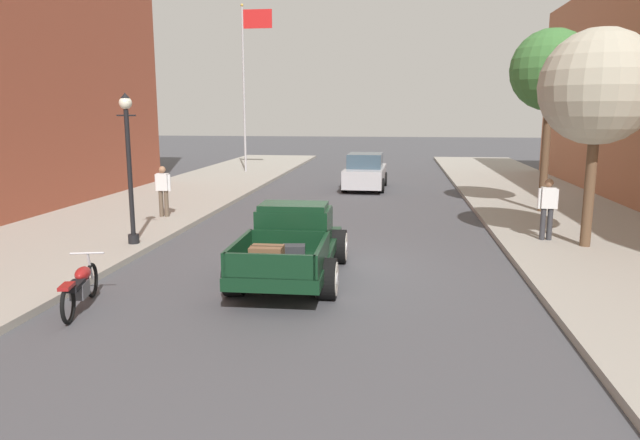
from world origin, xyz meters
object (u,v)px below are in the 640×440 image
at_px(hotrod_truck_dark_green, 293,241).
at_px(street_tree_second, 551,71).
at_px(flagpole, 247,70).
at_px(pedestrian_sidewalk_left, 163,188).
at_px(motorcycle_parked, 80,286).
at_px(street_lamp_near, 129,158).
at_px(pedestrian_sidewalk_right, 548,205).
at_px(car_background_silver, 365,172).
at_px(street_tree_nearest, 598,88).

height_order(hotrod_truck_dark_green, street_tree_second, street_tree_second).
bearing_deg(flagpole, pedestrian_sidewalk_left, -86.68).
bearing_deg(pedestrian_sidewalk_left, hotrod_truck_dark_green, -47.00).
bearing_deg(pedestrian_sidewalk_left, motorcycle_parked, -77.38).
height_order(pedestrian_sidewalk_left, street_tree_second, street_tree_second).
distance_m(hotrod_truck_dark_green, street_lamp_near, 5.19).
bearing_deg(flagpole, street_lamp_near, -85.05).
height_order(pedestrian_sidewalk_right, street_tree_second, street_tree_second).
distance_m(pedestrian_sidewalk_left, street_lamp_near, 4.14).
relative_size(hotrod_truck_dark_green, pedestrian_sidewalk_left, 3.01).
distance_m(pedestrian_sidewalk_left, street_tree_second, 13.34).
bearing_deg(street_tree_second, pedestrian_sidewalk_right, -101.86).
height_order(hotrod_truck_dark_green, flagpole, flagpole).
height_order(car_background_silver, street_tree_second, street_tree_second).
distance_m(hotrod_truck_dark_green, motorcycle_parked, 4.41).
bearing_deg(street_tree_nearest, pedestrian_sidewalk_left, 167.95).
xyz_separation_m(hotrod_truck_dark_green, car_background_silver, (0.77, 14.54, 0.01)).
relative_size(hotrod_truck_dark_green, street_lamp_near, 1.29).
bearing_deg(street_tree_nearest, motorcycle_parked, -150.83).
xyz_separation_m(hotrod_truck_dark_green, street_lamp_near, (-4.56, 1.84, 1.63)).
bearing_deg(pedestrian_sidewalk_right, street_lamp_near, -170.20).
xyz_separation_m(street_lamp_near, street_tree_second, (11.75, 6.58, 2.47)).
height_order(flagpole, street_tree_nearest, flagpole).
xyz_separation_m(pedestrian_sidewalk_left, flagpole, (-0.84, 14.51, 4.68)).
height_order(pedestrian_sidewalk_right, flagpole, flagpole).
relative_size(motorcycle_parked, car_background_silver, 0.48).
height_order(pedestrian_sidewalk_right, street_lamp_near, street_lamp_near).
bearing_deg(street_lamp_near, pedestrian_sidewalk_right, 9.80).
height_order(street_lamp_near, street_tree_second, street_tree_second).
bearing_deg(street_tree_second, hotrod_truck_dark_green, -130.49).
xyz_separation_m(hotrod_truck_dark_green, motorcycle_parked, (-3.42, -2.76, -0.31)).
distance_m(hotrod_truck_dark_green, pedestrian_sidewalk_left, 7.80).
bearing_deg(street_tree_second, car_background_silver, 136.34).
height_order(motorcycle_parked, flagpole, flagpole).
bearing_deg(car_background_silver, street_tree_nearest, -61.43).
height_order(street_lamp_near, flagpole, flagpole).
bearing_deg(pedestrian_sidewalk_right, street_tree_nearest, -37.63).
relative_size(hotrod_truck_dark_green, street_tree_second, 0.82).
bearing_deg(flagpole, street_tree_nearest, -52.45).
height_order(motorcycle_parked, pedestrian_sidewalk_right, pedestrian_sidewalk_right).
height_order(pedestrian_sidewalk_left, pedestrian_sidewalk_right, same).
relative_size(hotrod_truck_dark_green, flagpole, 0.54).
xyz_separation_m(motorcycle_parked, pedestrian_sidewalk_right, (9.62, 6.46, 0.64)).
xyz_separation_m(hotrod_truck_dark_green, street_tree_nearest, (7.02, 3.07, 3.35)).
bearing_deg(flagpole, pedestrian_sidewalk_right, -53.19).
bearing_deg(hotrod_truck_dark_green, motorcycle_parked, -141.08).
relative_size(pedestrian_sidewalk_left, street_lamp_near, 0.43).
relative_size(pedestrian_sidewalk_left, flagpole, 0.18).
bearing_deg(street_tree_nearest, flagpole, 127.55).
xyz_separation_m(car_background_silver, street_lamp_near, (-5.33, -12.70, 1.62)).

